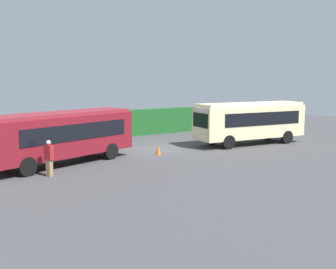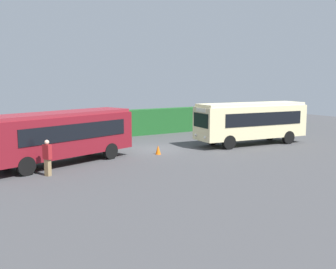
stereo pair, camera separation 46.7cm
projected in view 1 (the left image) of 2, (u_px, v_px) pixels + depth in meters
name	position (u px, v px, depth m)	size (l,w,h in m)	color
ground_plane	(156.00, 149.00, 28.63)	(64.00, 64.00, 0.00)	#424244
bus_maroon	(61.00, 134.00, 23.44)	(9.50, 4.97, 3.04)	maroon
bus_cream	(250.00, 120.00, 30.67)	(9.02, 3.28, 3.13)	beige
person_left	(49.00, 157.00, 20.67)	(0.43, 0.49, 1.87)	olive
person_center	(215.00, 128.00, 33.69)	(0.51, 0.47, 1.72)	maroon
hedge_row	(112.00, 124.00, 34.31)	(44.00, 1.02, 2.24)	#1C5422
traffic_cone	(158.00, 150.00, 26.73)	(0.36, 0.36, 0.60)	orange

